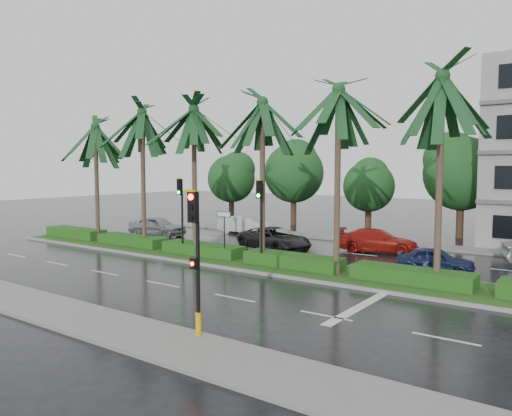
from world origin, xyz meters
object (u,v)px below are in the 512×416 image
Objects in this scene: street_sign at (224,223)px; car_silver at (157,226)px; signal_near at (196,257)px; signal_median_left at (181,205)px; car_darkgrey at (274,239)px; car_white at (245,225)px; car_red at (378,241)px; car_blue at (435,260)px.

street_sign is 0.59× the size of car_silver.
street_sign is at bearing 125.34° from signal_near.
signal_median_left is 1.68× the size of street_sign.
car_white is at bearing 65.47° from car_darkgrey.
car_silver is 16.25m from car_red.
car_silver is 1.05× the size of car_white.
car_blue is at bearing 77.77° from signal_near.
car_red is (11.50, -2.04, 0.00)m from car_white.
street_sign is 9.67m from car_red.
car_darkgrey is 6.22m from car_red.
car_white is at bearing 106.63° from signal_median_left.
car_white is (-13.00, 19.74, -1.81)m from signal_near.
signal_near reaches higher than car_silver.
car_blue is (13.00, 4.15, -2.38)m from signal_median_left.
signal_median_left reaches higher than car_silver.
street_sign reaches higher than car_blue.
signal_median_left is at bearing 95.95° from car_blue.
car_silver reaches higher than car_white.
signal_median_left is 13.85m from car_blue.
signal_near reaches higher than car_red.
car_red is (16.00, 2.82, -0.05)m from car_silver.
street_sign reaches higher than car_silver.
car_silver is at bearing 86.91° from car_red.
signal_median_left reaches higher than car_blue.
car_red is at bearing -105.54° from car_white.
street_sign is 0.51× the size of car_darkgrey.
car_darkgrey is 1.06× the size of car_red.
car_red is (5.41, 3.05, -0.01)m from car_darkgrey.
car_silver is (-7.50, 5.19, -2.25)m from signal_median_left.
street_sign is at bearing 3.47° from signal_median_left.
car_white reaches higher than car_blue.
car_white is 1.16× the size of car_blue.
signal_near is at bearing -139.31° from car_darkgrey.
signal_near is 16.29m from car_darkgrey.
signal_near is 1.04× the size of car_white.
car_white is 0.88× the size of car_red.
car_silver is at bearing 154.50° from street_sign.
car_white is 11.68m from car_red.
car_darkgrey is at bearing -135.41° from car_white.
street_sign is at bearing 131.82° from car_red.
car_blue is at bearing -79.20° from car_darkgrey.
car_silver is at bearing 131.71° from car_white.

